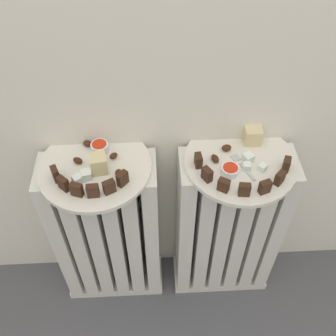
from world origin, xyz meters
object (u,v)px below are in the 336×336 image
object	(u,v)px
plate_left	(95,167)
fork	(242,165)
jam_bowl_left	(100,147)
jam_bowl_right	(230,170)
plate_right	(240,162)
radiator_left	(109,234)
radiator_right	(227,229)

from	to	relation	value
plate_left	fork	xyz separation A→B (m)	(0.37, -0.02, 0.01)
jam_bowl_left	fork	distance (m)	0.37
jam_bowl_left	jam_bowl_right	xyz separation A→B (m)	(0.33, -0.09, -0.00)
plate_left	jam_bowl_left	world-z (taller)	jam_bowl_left
plate_right	jam_bowl_right	size ratio (longest dim) A/B	6.41
fork	plate_right	bearing A→B (deg)	88.39
radiator_left	radiator_right	bearing A→B (deg)	0.00
jam_bowl_left	radiator_left	bearing A→B (deg)	-102.60
radiator_right	jam_bowl_left	distance (m)	0.50
jam_bowl_left	fork	world-z (taller)	jam_bowl_left
plate_left	jam_bowl_right	world-z (taller)	jam_bowl_right
radiator_left	jam_bowl_right	size ratio (longest dim) A/B	13.51
plate_right	jam_bowl_left	world-z (taller)	jam_bowl_left
plate_right	jam_bowl_left	size ratio (longest dim) A/B	6.34
radiator_left	radiator_right	size ratio (longest dim) A/B	1.00
radiator_left	jam_bowl_right	world-z (taller)	jam_bowl_right
jam_bowl_left	radiator_right	bearing A→B (deg)	-8.19
plate_left	fork	bearing A→B (deg)	-2.96
radiator_right	plate_left	size ratio (longest dim) A/B	2.11
jam_bowl_left	fork	bearing A→B (deg)	-11.17
jam_bowl_right	radiator_right	bearing A→B (deg)	49.78
fork	jam_bowl_right	bearing A→B (deg)	-147.44
radiator_left	radiator_right	world-z (taller)	same
radiator_right	plate_right	distance (m)	0.32
plate_right	fork	size ratio (longest dim) A/B	3.08
fork	radiator_right	bearing A→B (deg)	88.39
plate_right	jam_bowl_right	world-z (taller)	jam_bowl_right
plate_left	jam_bowl_right	bearing A→B (deg)	-6.94
radiator_right	plate_left	bearing A→B (deg)	-180.00
radiator_right	plate_right	size ratio (longest dim) A/B	2.11
radiator_left	plate_left	size ratio (longest dim) A/B	2.11
jam_bowl_right	radiator_left	bearing A→B (deg)	173.06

